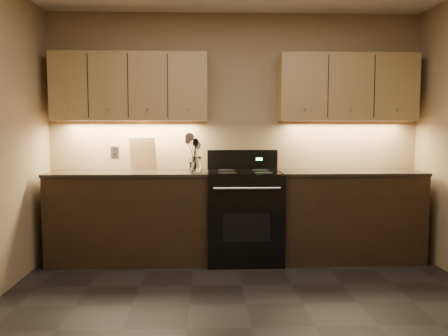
# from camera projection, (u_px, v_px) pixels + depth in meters

# --- Properties ---
(floor) EXTENTS (4.00, 4.00, 0.00)m
(floor) POSITION_uv_depth(u_px,v_px,m) (251.00, 328.00, 3.27)
(floor) COLOR black
(floor) RESTS_ON ground
(wall_back) EXTENTS (4.00, 0.04, 2.60)m
(wall_back) POSITION_uv_depth(u_px,v_px,m) (235.00, 135.00, 5.15)
(wall_back) COLOR #9A845B
(wall_back) RESTS_ON ground
(counter_left) EXTENTS (1.62, 0.62, 0.93)m
(counter_left) POSITION_uv_depth(u_px,v_px,m) (130.00, 216.00, 4.89)
(counter_left) COLOR black
(counter_left) RESTS_ON ground
(counter_right) EXTENTS (1.46, 0.62, 0.93)m
(counter_right) POSITION_uv_depth(u_px,v_px,m) (348.00, 215.00, 4.97)
(counter_right) COLOR black
(counter_right) RESTS_ON ground
(stove) EXTENTS (0.76, 0.68, 1.14)m
(stove) POSITION_uv_depth(u_px,v_px,m) (244.00, 215.00, 4.91)
(stove) COLOR black
(stove) RESTS_ON ground
(upper_cab_left) EXTENTS (1.60, 0.30, 0.70)m
(upper_cab_left) POSITION_uv_depth(u_px,v_px,m) (130.00, 87.00, 4.92)
(upper_cab_left) COLOR #A98354
(upper_cab_left) RESTS_ON wall_back
(upper_cab_right) EXTENTS (1.44, 0.30, 0.70)m
(upper_cab_right) POSITION_uv_depth(u_px,v_px,m) (347.00, 88.00, 5.00)
(upper_cab_right) COLOR #A98354
(upper_cab_right) RESTS_ON wall_back
(outlet_plate) EXTENTS (0.08, 0.01, 0.12)m
(outlet_plate) POSITION_uv_depth(u_px,v_px,m) (115.00, 152.00, 5.12)
(outlet_plate) COLOR #B2B5BA
(outlet_plate) RESTS_ON wall_back
(utensil_crock) EXTENTS (0.16, 0.16, 0.16)m
(utensil_crock) POSITION_uv_depth(u_px,v_px,m) (196.00, 165.00, 4.82)
(utensil_crock) COLOR white
(utensil_crock) RESTS_ON counter_left
(cutting_board) EXTENTS (0.29, 0.14, 0.35)m
(cutting_board) POSITION_uv_depth(u_px,v_px,m) (143.00, 153.00, 5.09)
(cutting_board) COLOR tan
(cutting_board) RESTS_ON counter_left
(wooden_spoon) EXTENTS (0.13, 0.12, 0.30)m
(wooden_spoon) POSITION_uv_depth(u_px,v_px,m) (193.00, 156.00, 4.79)
(wooden_spoon) COLOR tan
(wooden_spoon) RESTS_ON utensil_crock
(black_spoon) EXTENTS (0.09, 0.14, 0.34)m
(black_spoon) POSITION_uv_depth(u_px,v_px,m) (194.00, 154.00, 4.83)
(black_spoon) COLOR black
(black_spoon) RESTS_ON utensil_crock
(black_turner) EXTENTS (0.11, 0.19, 0.34)m
(black_turner) POSITION_uv_depth(u_px,v_px,m) (195.00, 155.00, 4.80)
(black_turner) COLOR black
(black_turner) RESTS_ON utensil_crock
(steel_spatula) EXTENTS (0.22, 0.13, 0.36)m
(steel_spatula) POSITION_uv_depth(u_px,v_px,m) (198.00, 153.00, 4.82)
(steel_spatula) COLOR silver
(steel_spatula) RESTS_ON utensil_crock
(steel_skimmer) EXTENTS (0.19, 0.11, 0.39)m
(steel_skimmer) POSITION_uv_depth(u_px,v_px,m) (199.00, 152.00, 4.80)
(steel_skimmer) COLOR silver
(steel_skimmer) RESTS_ON utensil_crock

